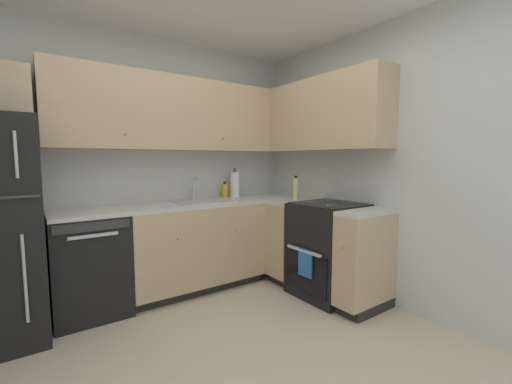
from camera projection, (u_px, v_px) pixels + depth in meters
ground_plane at (237, 379)px, 2.04m from camera, size 3.41×3.55×0.02m
wall_back at (143, 165)px, 3.37m from camera, size 3.51×0.05×2.58m
wall_right at (401, 166)px, 2.91m from camera, size 0.05×3.65×2.58m
dishwasher at (89, 265)px, 2.85m from camera, size 0.60×0.63×0.88m
lower_cabinets_back at (195, 246)px, 3.43m from camera, size 1.39×0.62×0.88m
countertop_back at (194, 204)px, 3.38m from camera, size 2.60×0.60×0.03m
lower_cabinets_right at (322, 250)px, 3.31m from camera, size 0.62×1.19×0.88m
countertop_right at (323, 205)px, 3.26m from camera, size 0.60×1.19×0.03m
oven_range at (329, 249)px, 3.25m from camera, size 0.68×0.62×1.06m
upper_cabinets_back at (172, 114)px, 3.31m from camera, size 2.28×0.34×0.72m
upper_cabinets_right at (314, 116)px, 3.48m from camera, size 0.32×1.74×0.72m
sink at (204, 205)px, 3.41m from camera, size 0.59×0.40×0.10m
faucet at (195, 187)px, 3.57m from camera, size 0.07×0.16×0.24m
soap_bottle at (225, 190)px, 3.79m from camera, size 0.06×0.06×0.18m
paper_towel_roll at (235, 184)px, 3.84m from camera, size 0.11×0.11×0.35m
oil_bottle at (296, 189)px, 3.57m from camera, size 0.06×0.06×0.26m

